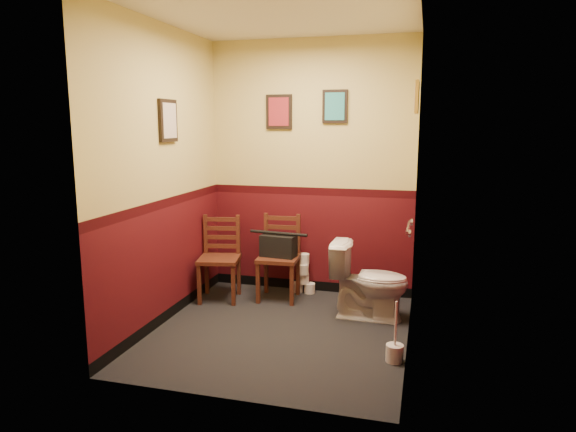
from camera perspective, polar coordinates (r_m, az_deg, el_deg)
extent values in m
cube|color=black|center=(4.69, -0.82, -12.65)|extent=(2.20, 2.40, 0.00)
cube|color=silver|center=(4.41, -0.91, 21.69)|extent=(2.20, 2.40, 0.00)
cube|color=#470C12|center=(5.51, 2.59, 5.26)|extent=(2.20, 0.00, 2.70)
cube|color=#470C12|center=(3.22, -6.75, 1.77)|extent=(2.20, 0.00, 2.70)
cube|color=#470C12|center=(4.77, -13.71, 4.24)|extent=(0.00, 2.40, 2.70)
cube|color=#470C12|center=(4.18, 13.81, 3.45)|extent=(0.00, 2.40, 2.70)
cylinder|color=silver|center=(4.49, 13.23, -1.25)|extent=(0.03, 0.50, 0.03)
cylinder|color=silver|center=(4.25, 13.38, -1.90)|extent=(0.02, 0.06, 0.06)
cylinder|color=silver|center=(4.74, 13.58, -0.68)|extent=(0.02, 0.06, 0.06)
cube|color=black|center=(5.56, -1.00, 11.51)|extent=(0.28, 0.03, 0.36)
cube|color=maroon|center=(5.54, -1.05, 11.51)|extent=(0.22, 0.01, 0.30)
cube|color=black|center=(5.42, 5.24, 12.03)|extent=(0.26, 0.03, 0.34)
cube|color=teal|center=(5.41, 5.21, 12.04)|extent=(0.20, 0.01, 0.28)
cube|color=black|center=(4.83, -13.19, 10.28)|extent=(0.03, 0.30, 0.38)
cube|color=#C3AD99|center=(4.82, -13.01, 10.28)|extent=(0.01, 0.24, 0.31)
cube|color=olive|center=(4.76, 14.14, 12.65)|extent=(0.03, 0.34, 0.28)
cube|color=#C3AD99|center=(4.77, 13.93, 12.66)|extent=(0.01, 0.28, 0.22)
imported|color=white|center=(4.93, 9.04, -7.18)|extent=(0.74, 0.42, 0.72)
cylinder|color=silver|center=(4.20, 11.75, -14.70)|extent=(0.14, 0.14, 0.14)
cylinder|color=silver|center=(4.11, 11.87, -11.83)|extent=(0.02, 0.02, 0.38)
cube|color=#5A291B|center=(5.40, -7.66, -4.77)|extent=(0.48, 0.48, 0.04)
cube|color=#5A291B|center=(5.33, -9.83, -7.46)|extent=(0.05, 0.05, 0.44)
cube|color=#5A291B|center=(5.66, -9.01, -6.41)|extent=(0.05, 0.05, 0.44)
cube|color=#5A291B|center=(5.26, -6.09, -7.60)|extent=(0.05, 0.05, 0.44)
cube|color=#5A291B|center=(5.59, -5.49, -6.52)|extent=(0.05, 0.05, 0.44)
cube|color=#5A291B|center=(5.55, -9.12, -2.07)|extent=(0.04, 0.04, 0.44)
cube|color=#5A291B|center=(5.49, -5.56, -2.14)|extent=(0.04, 0.04, 0.44)
cube|color=#5A291B|center=(5.54, -7.33, -3.33)|extent=(0.33, 0.09, 0.04)
cube|color=#5A291B|center=(5.52, -7.35, -2.35)|extent=(0.33, 0.09, 0.04)
cube|color=#5A291B|center=(5.50, -7.37, -1.37)|extent=(0.33, 0.09, 0.04)
cube|color=#5A291B|center=(5.49, -7.39, -0.37)|extent=(0.33, 0.09, 0.04)
cube|color=#5A291B|center=(5.37, -1.06, -4.71)|extent=(0.44, 0.44, 0.04)
cube|color=#5A291B|center=(5.30, -3.35, -7.40)|extent=(0.04, 0.04, 0.44)
cube|color=#5A291B|center=(5.63, -2.43, -6.34)|extent=(0.04, 0.04, 0.44)
cube|color=#5A291B|center=(5.23, 0.43, -7.64)|extent=(0.04, 0.04, 0.44)
cube|color=#5A291B|center=(5.56, 1.13, -6.55)|extent=(0.04, 0.04, 0.44)
cube|color=#5A291B|center=(5.53, -2.45, -1.93)|extent=(0.04, 0.04, 0.44)
cube|color=#5A291B|center=(5.45, 1.15, -2.09)|extent=(0.04, 0.04, 0.44)
cube|color=#5A291B|center=(5.51, -0.66, -3.26)|extent=(0.33, 0.05, 0.04)
cube|color=#5A291B|center=(5.49, -0.66, -2.26)|extent=(0.33, 0.05, 0.04)
cube|color=#5A291B|center=(5.47, -0.66, -1.26)|extent=(0.33, 0.05, 0.04)
cube|color=#5A291B|center=(5.45, -0.66, -0.25)|extent=(0.33, 0.05, 0.04)
cube|color=black|center=(5.33, -1.07, -3.34)|extent=(0.38, 0.22, 0.23)
cylinder|color=black|center=(5.30, -1.07, -1.92)|extent=(0.32, 0.07, 0.03)
cylinder|color=silver|center=(5.69, 1.11, -7.91)|extent=(0.12, 0.12, 0.11)
cylinder|color=silver|center=(5.66, 2.41, -8.01)|extent=(0.12, 0.12, 0.11)
cylinder|color=silver|center=(5.63, 1.74, -6.94)|extent=(0.12, 0.12, 0.11)
cylinder|color=silver|center=(5.58, 1.69, -5.93)|extent=(0.12, 0.12, 0.11)
cylinder|color=silver|center=(5.58, 1.78, -4.77)|extent=(0.12, 0.12, 0.11)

